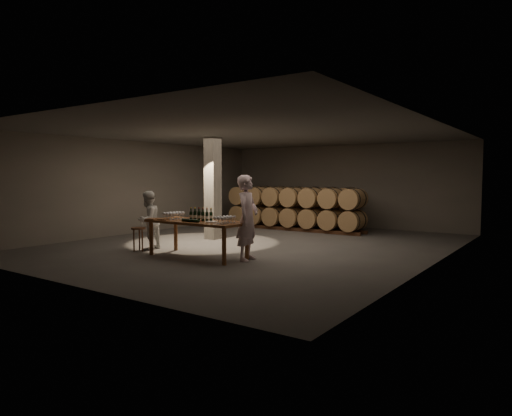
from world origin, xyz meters
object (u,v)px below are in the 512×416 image
Objects in this scene: bottle_cluster at (201,216)px; stool at (138,232)px; notebook_near at (163,219)px; person_woman at (148,220)px; person_man at (247,218)px; tasting_table at (198,225)px; plate at (211,222)px.

bottle_cluster reaches higher than stool.
person_woman is (-1.10, 0.49, -0.12)m from notebook_near.
person_man reaches higher than bottle_cluster.
tasting_table is 0.23m from bottle_cluster.
notebook_near is at bearing 52.17° from person_woman.
person_man is (2.05, 0.73, 0.09)m from notebook_near.
tasting_table is 4.34× the size of bottle_cluster.
bottle_cluster is at bearing 19.67° from notebook_near.
bottle_cluster is at bearing 162.41° from plate.
tasting_table is 1.92m from stool.
person_man reaches higher than person_woman.
tasting_table is 4.12× the size of stool.
notebook_near is at bearing -151.83° from bottle_cluster.
person_man reaches higher than stool.
notebook_near is 1.16m from stool.
bottle_cluster is 2.62× the size of notebook_near.
person_man is at bearing 29.73° from plate.
person_woman reaches higher than notebook_near.
stool is at bearing -11.94° from person_woman.
person_woman is at bearing 91.93° from stool.
person_man is (1.21, 0.28, -0.01)m from bottle_cluster.
person_woman reaches higher than plate.
stool is 3.23m from person_man.
plate is (0.51, -0.07, 0.11)m from tasting_table.
tasting_table reaches higher than stool.
stool is at bearing -172.76° from tasting_table.
bottle_cluster is 0.30× the size of person_man.
plate reaches higher than stool.
plate is at bearing 4.69° from notebook_near.
tasting_table is at bearing 72.82° from person_woman.
plate is at bearing -17.59° from bottle_cluster.
plate is (0.46, -0.15, -0.11)m from bottle_cluster.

